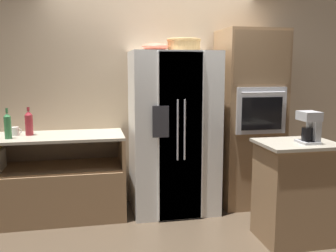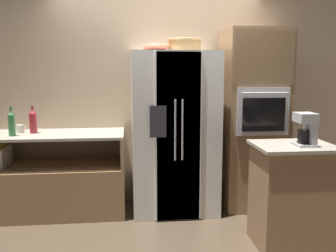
{
  "view_description": "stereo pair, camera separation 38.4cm",
  "coord_description": "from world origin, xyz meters",
  "px_view_note": "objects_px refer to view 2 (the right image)",
  "views": [
    {
      "loc": [
        -0.74,
        -4.12,
        1.66
      ],
      "look_at": [
        0.08,
        -0.06,
        1.01
      ],
      "focal_mm": 40.0,
      "sensor_mm": 36.0,
      "label": 1
    },
    {
      "loc": [
        -0.36,
        -4.18,
        1.66
      ],
      "look_at": [
        0.08,
        -0.06,
        1.01
      ],
      "focal_mm": 40.0,
      "sensor_mm": 36.0,
      "label": 2
    }
  ],
  "objects_px": {
    "wall_oven": "(253,120)",
    "coffee_maker": "(307,128)",
    "fruit_bowl": "(155,47)",
    "wicker_basket": "(185,44)",
    "bottle_short": "(12,123)",
    "refrigerator": "(174,133)",
    "bottle_tall": "(33,121)",
    "mug": "(20,129)"
  },
  "relations": [
    {
      "from": "bottle_tall",
      "to": "wall_oven",
      "type": "bearing_deg",
      "value": -0.75
    },
    {
      "from": "wall_oven",
      "to": "wicker_basket",
      "type": "distance_m",
      "value": 1.2
    },
    {
      "from": "bottle_short",
      "to": "coffee_maker",
      "type": "height_order",
      "value": "coffee_maker"
    },
    {
      "from": "fruit_bowl",
      "to": "coffee_maker",
      "type": "relative_size",
      "value": 0.99
    },
    {
      "from": "bottle_short",
      "to": "coffee_maker",
      "type": "xyz_separation_m",
      "value": [
        2.82,
        -1.0,
        0.06
      ]
    },
    {
      "from": "refrigerator",
      "to": "mug",
      "type": "bearing_deg",
      "value": 176.46
    },
    {
      "from": "mug",
      "to": "coffee_maker",
      "type": "xyz_separation_m",
      "value": [
        2.79,
        -1.19,
        0.15
      ]
    },
    {
      "from": "wall_oven",
      "to": "wicker_basket",
      "type": "xyz_separation_m",
      "value": [
        -0.83,
        -0.05,
        0.86
      ]
    },
    {
      "from": "fruit_bowl",
      "to": "bottle_tall",
      "type": "bearing_deg",
      "value": 174.23
    },
    {
      "from": "bottle_tall",
      "to": "bottle_short",
      "type": "xyz_separation_m",
      "value": [
        -0.18,
        -0.17,
        0.0
      ]
    },
    {
      "from": "fruit_bowl",
      "to": "bottle_short",
      "type": "xyz_separation_m",
      "value": [
        -1.55,
        -0.03,
        -0.81
      ]
    },
    {
      "from": "bottle_tall",
      "to": "coffee_maker",
      "type": "xyz_separation_m",
      "value": [
        2.64,
        -1.16,
        0.06
      ]
    },
    {
      "from": "refrigerator",
      "to": "coffee_maker",
      "type": "distance_m",
      "value": 1.53
    },
    {
      "from": "bottle_short",
      "to": "coffee_maker",
      "type": "distance_m",
      "value": 2.99
    },
    {
      "from": "fruit_bowl",
      "to": "bottle_tall",
      "type": "distance_m",
      "value": 1.6
    },
    {
      "from": "refrigerator",
      "to": "coffee_maker",
      "type": "bearing_deg",
      "value": -45.84
    },
    {
      "from": "refrigerator",
      "to": "wicker_basket",
      "type": "bearing_deg",
      "value": -4.01
    },
    {
      "from": "wicker_basket",
      "to": "bottle_tall",
      "type": "relative_size",
      "value": 1.25
    },
    {
      "from": "fruit_bowl",
      "to": "mug",
      "type": "xyz_separation_m",
      "value": [
        -1.52,
        0.17,
        -0.91
      ]
    },
    {
      "from": "coffee_maker",
      "to": "bottle_tall",
      "type": "bearing_deg",
      "value": 156.23
    },
    {
      "from": "wicker_basket",
      "to": "mug",
      "type": "distance_m",
      "value": 2.08
    },
    {
      "from": "wall_oven",
      "to": "mug",
      "type": "xyz_separation_m",
      "value": [
        -2.68,
        0.06,
        -0.08
      ]
    },
    {
      "from": "bottle_tall",
      "to": "mug",
      "type": "distance_m",
      "value": 0.18
    },
    {
      "from": "wall_oven",
      "to": "coffee_maker",
      "type": "relative_size",
      "value": 7.07
    },
    {
      "from": "wicker_basket",
      "to": "bottle_short",
      "type": "distance_m",
      "value": 2.07
    },
    {
      "from": "refrigerator",
      "to": "wicker_basket",
      "type": "distance_m",
      "value": 1.0
    },
    {
      "from": "wall_oven",
      "to": "fruit_bowl",
      "type": "bearing_deg",
      "value": -174.83
    },
    {
      "from": "coffee_maker",
      "to": "refrigerator",
      "type": "bearing_deg",
      "value": 134.16
    },
    {
      "from": "wall_oven",
      "to": "mug",
      "type": "bearing_deg",
      "value": 178.68
    },
    {
      "from": "refrigerator",
      "to": "fruit_bowl",
      "type": "xyz_separation_m",
      "value": [
        -0.22,
        -0.06,
        0.96
      ]
    },
    {
      "from": "refrigerator",
      "to": "bottle_tall",
      "type": "distance_m",
      "value": 1.6
    },
    {
      "from": "wall_oven",
      "to": "coffee_maker",
      "type": "distance_m",
      "value": 1.14
    },
    {
      "from": "wicker_basket",
      "to": "bottle_short",
      "type": "relative_size",
      "value": 1.21
    },
    {
      "from": "refrigerator",
      "to": "mug",
      "type": "relative_size",
      "value": 15.88
    },
    {
      "from": "wicker_basket",
      "to": "bottle_tall",
      "type": "bearing_deg",
      "value": 177.08
    },
    {
      "from": "refrigerator",
      "to": "bottle_tall",
      "type": "relative_size",
      "value": 5.98
    },
    {
      "from": "mug",
      "to": "coffee_maker",
      "type": "distance_m",
      "value": 3.04
    },
    {
      "from": "wicker_basket",
      "to": "bottle_tall",
      "type": "xyz_separation_m",
      "value": [
        -1.7,
        0.09,
        -0.85
      ]
    },
    {
      "from": "mug",
      "to": "coffee_maker",
      "type": "height_order",
      "value": "coffee_maker"
    },
    {
      "from": "fruit_bowl",
      "to": "bottle_short",
      "type": "distance_m",
      "value": 1.75
    },
    {
      "from": "wall_oven",
      "to": "bottle_short",
      "type": "height_order",
      "value": "wall_oven"
    },
    {
      "from": "wicker_basket",
      "to": "fruit_bowl",
      "type": "height_order",
      "value": "wicker_basket"
    }
  ]
}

